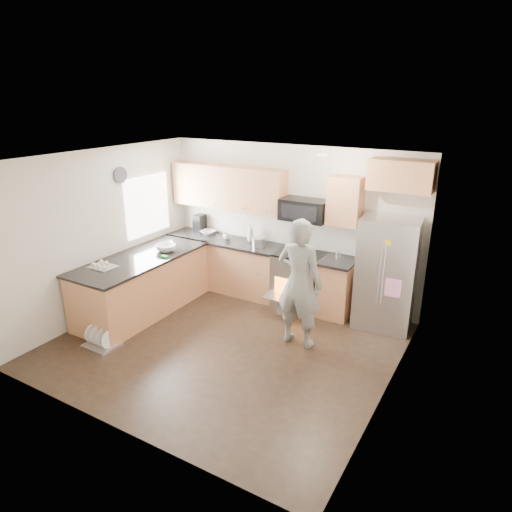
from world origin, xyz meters
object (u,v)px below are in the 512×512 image
Objects in this scene: stove_range at (300,267)px; refrigerator at (386,274)px; person at (299,283)px; dish_rack at (101,341)px.

stove_range is 1.06× the size of refrigerator.
stove_range is at bearing 175.09° from refrigerator.
person is (0.51, -1.11, 0.24)m from stove_range.
dish_rack is at bearing 34.15° from person.
person is at bearing -65.44° from stove_range.
refrigerator is 3.58× the size of dish_rack.
dish_rack is at bearing -146.46° from refrigerator.
refrigerator is (1.40, 0.01, 0.17)m from stove_range.
stove_range is 1.41m from refrigerator.
person is at bearing -133.79° from refrigerator.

